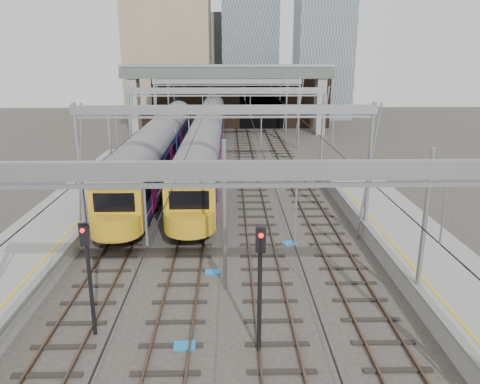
{
  "coord_description": "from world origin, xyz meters",
  "views": [
    {
      "loc": [
        0.25,
        -17.78,
        10.48
      ],
      "look_at": [
        0.86,
        9.68,
        2.4
      ],
      "focal_mm": 35.0,
      "sensor_mm": 36.0,
      "label": 1
    }
  ],
  "objects_px": {
    "train_second": "(160,146)",
    "signal_near_centre": "(260,275)",
    "train_main": "(212,120)",
    "signal_near_left": "(88,265)"
  },
  "relations": [
    {
      "from": "train_second",
      "to": "signal_near_centre",
      "type": "xyz_separation_m",
      "value": [
        7.28,
        -26.61,
        0.49
      ]
    },
    {
      "from": "signal_near_left",
      "to": "train_main",
      "type": "bearing_deg",
      "value": 61.97
    },
    {
      "from": "train_second",
      "to": "signal_near_centre",
      "type": "bearing_deg",
      "value": -74.71
    },
    {
      "from": "train_main",
      "to": "signal_near_left",
      "type": "xyz_separation_m",
      "value": [
        -3.05,
        -42.83,
        0.37
      ]
    },
    {
      "from": "train_second",
      "to": "signal_near_left",
      "type": "relative_size",
      "value": 7.4
    },
    {
      "from": "train_main",
      "to": "train_second",
      "type": "relative_size",
      "value": 1.98
    },
    {
      "from": "signal_near_left",
      "to": "signal_near_centre",
      "type": "relative_size",
      "value": 0.95
    },
    {
      "from": "train_main",
      "to": "signal_near_centre",
      "type": "height_order",
      "value": "train_main"
    },
    {
      "from": "train_second",
      "to": "signal_near_left",
      "type": "height_order",
      "value": "train_second"
    },
    {
      "from": "train_second",
      "to": "signal_near_centre",
      "type": "relative_size",
      "value": 7.05
    }
  ]
}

